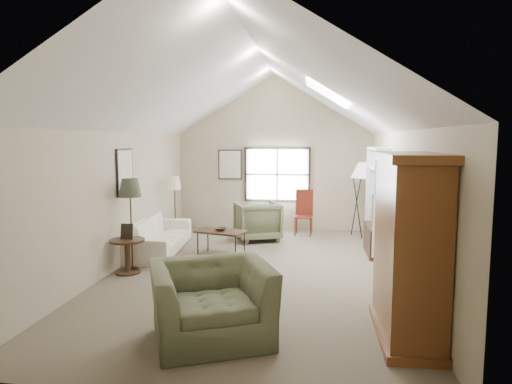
# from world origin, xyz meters

# --- Properties ---
(room_shell) EXTENTS (5.01, 8.01, 4.00)m
(room_shell) POSITION_xyz_m (0.00, 0.00, 3.21)
(room_shell) COLOR #6E644E
(room_shell) RESTS_ON ground
(window) EXTENTS (1.72, 0.08, 1.42)m
(window) POSITION_xyz_m (0.10, 3.96, 1.45)
(window) COLOR black
(window) RESTS_ON room_shell
(skylight) EXTENTS (0.80, 1.20, 0.52)m
(skylight) POSITION_xyz_m (1.30, 0.90, 3.22)
(skylight) COLOR white
(skylight) RESTS_ON room_shell
(wall_art) EXTENTS (1.97, 3.71, 0.88)m
(wall_art) POSITION_xyz_m (-1.88, 1.94, 1.73)
(wall_art) COLOR black
(wall_art) RESTS_ON room_shell
(armoire) EXTENTS (0.60, 1.50, 2.20)m
(armoire) POSITION_xyz_m (2.18, -2.40, 1.10)
(armoire) COLOR brown
(armoire) RESTS_ON ground
(tv_alcove) EXTENTS (0.32, 1.30, 2.10)m
(tv_alcove) POSITION_xyz_m (2.34, 1.60, 1.15)
(tv_alcove) COLOR white
(tv_alcove) RESTS_ON ground
(media_console) EXTENTS (0.34, 1.18, 0.60)m
(media_console) POSITION_xyz_m (2.32, 1.60, 0.30)
(media_console) COLOR #382316
(media_console) RESTS_ON ground
(tv_panel) EXTENTS (0.05, 0.90, 0.55)m
(tv_panel) POSITION_xyz_m (2.32, 1.60, 0.92)
(tv_panel) COLOR black
(tv_panel) RESTS_ON media_console
(sofa) EXTENTS (1.15, 2.51, 0.71)m
(sofa) POSITION_xyz_m (-2.20, 1.27, 0.36)
(sofa) COLOR white
(sofa) RESTS_ON ground
(armchair_near) EXTENTS (1.74, 1.65, 0.90)m
(armchair_near) POSITION_xyz_m (-0.13, -2.75, 0.45)
(armchair_near) COLOR #575E42
(armchair_near) RESTS_ON ground
(armchair_far) EXTENTS (1.27, 1.28, 0.90)m
(armchair_far) POSITION_xyz_m (-0.25, 2.63, 0.45)
(armchair_far) COLOR #6A6F4E
(armchair_far) RESTS_ON ground
(coffee_table) EXTENTS (1.11, 0.81, 0.51)m
(coffee_table) POSITION_xyz_m (-0.81, 1.13, 0.26)
(coffee_table) COLOR #362816
(coffee_table) RESTS_ON ground
(bowl) EXTENTS (0.30, 0.30, 0.06)m
(bowl) POSITION_xyz_m (-0.81, 1.13, 0.54)
(bowl) COLOR #362616
(bowl) RESTS_ON coffee_table
(side_table) EXTENTS (0.66, 0.66, 0.61)m
(side_table) POSITION_xyz_m (-2.20, -0.33, 0.31)
(side_table) COLOR #3B2418
(side_table) RESTS_ON ground
(side_chair) EXTENTS (0.46, 0.46, 1.12)m
(side_chair) POSITION_xyz_m (0.81, 3.34, 0.56)
(side_chair) COLOR maroon
(side_chair) RESTS_ON ground
(tripod_lamp) EXTENTS (0.60, 0.60, 1.85)m
(tripod_lamp) POSITION_xyz_m (2.20, 3.28, 0.92)
(tripod_lamp) COLOR white
(tripod_lamp) RESTS_ON ground
(dark_lamp) EXTENTS (0.44, 0.44, 1.70)m
(dark_lamp) POSITION_xyz_m (-2.20, -0.13, 0.85)
(dark_lamp) COLOR #282D20
(dark_lamp) RESTS_ON ground
(tan_lamp) EXTENTS (0.33, 0.33, 1.53)m
(tan_lamp) POSITION_xyz_m (-2.20, 2.47, 0.76)
(tan_lamp) COLOR tan
(tan_lamp) RESTS_ON ground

